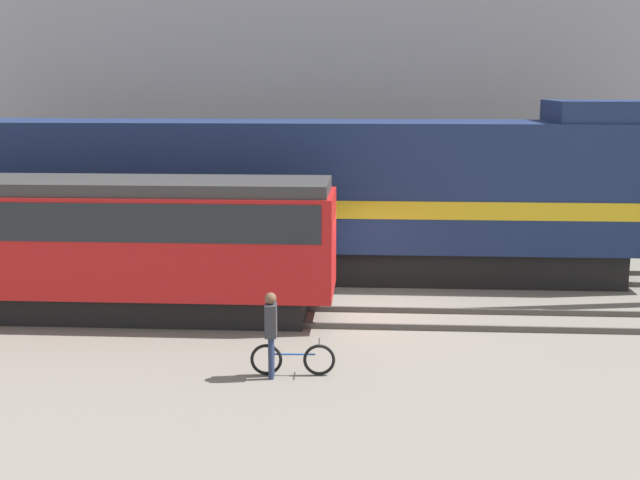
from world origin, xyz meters
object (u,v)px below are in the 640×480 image
(streetcar, at_px, (98,239))
(person, at_px, (271,326))
(bicycle, at_px, (293,359))
(freight_locomotive, at_px, (277,196))

(streetcar, relative_size, person, 6.68)
(bicycle, distance_m, person, 0.85)
(person, bearing_deg, streetcar, 139.88)
(freight_locomotive, bearing_deg, bicycle, -81.45)
(streetcar, bearing_deg, freight_locomotive, 48.97)
(streetcar, bearing_deg, person, -40.12)
(bicycle, bearing_deg, freight_locomotive, 98.55)
(freight_locomotive, distance_m, streetcar, 5.96)
(streetcar, relative_size, bicycle, 6.84)
(freight_locomotive, height_order, person, freight_locomotive)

